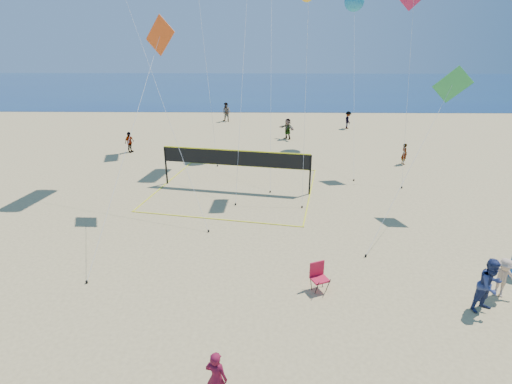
{
  "coord_description": "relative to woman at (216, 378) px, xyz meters",
  "views": [
    {
      "loc": [
        -1.29,
        -8.7,
        8.24
      ],
      "look_at": [
        -1.49,
        2.0,
        4.03
      ],
      "focal_mm": 28.0,
      "sensor_mm": 36.0,
      "label": 1
    }
  ],
  "objects": [
    {
      "name": "ground",
      "position": [
        2.35,
        1.63,
        -0.75
      ],
      "size": [
        120.0,
        120.0,
        0.0
      ],
      "primitive_type": "plane",
      "color": "tan",
      "rests_on": "ground"
    },
    {
      "name": "ocean",
      "position": [
        2.35,
        63.63,
        -0.74
      ],
      "size": [
        140.0,
        50.0,
        0.03
      ],
      "primitive_type": "cube",
      "color": "navy",
      "rests_on": "ground"
    },
    {
      "name": "woman",
      "position": [
        0.0,
        0.0,
        0.0
      ],
      "size": [
        0.64,
        0.52,
        1.51
      ],
      "primitive_type": "imported",
      "rotation": [
        0.0,
        0.0,
        2.81
      ],
      "color": "maroon",
      "rests_on": "ground"
    },
    {
      "name": "bystander_a",
      "position": [
        8.21,
        3.63,
        0.17
      ],
      "size": [
        1.09,
        0.99,
        1.85
      ],
      "primitive_type": "imported",
      "rotation": [
        0.0,
        0.0,
        0.39
      ],
      "color": "navy",
      "rests_on": "ground"
    },
    {
      "name": "bystander_b",
      "position": [
        9.08,
        4.4,
        -0.04
      ],
      "size": [
        1.05,
        0.81,
        1.42
      ],
      "primitive_type": "imported",
      "rotation": [
        0.0,
        0.0,
        -0.35
      ],
      "color": "tan",
      "rests_on": "ground"
    },
    {
      "name": "far_person_0",
      "position": [
        -8.97,
        21.91,
        0.02
      ],
      "size": [
        0.71,
        0.99,
        1.56
      ],
      "primitive_type": "imported",
      "rotation": [
        0.0,
        0.0,
        1.16
      ],
      "color": "gray",
      "rests_on": "ground"
    },
    {
      "name": "far_person_1",
      "position": [
        3.12,
        26.27,
        0.12
      ],
      "size": [
        1.49,
        1.54,
        1.75
      ],
      "primitive_type": "imported",
      "rotation": [
        0.0,
        0.0,
        -0.82
      ],
      "color": "gray",
      "rests_on": "ground"
    },
    {
      "name": "far_person_2",
      "position": [
        10.68,
        19.29,
        -0.03
      ],
      "size": [
        0.4,
        0.56,
        1.44
      ],
      "primitive_type": "imported",
      "rotation": [
        0.0,
        0.0,
        1.69
      ],
      "color": "gray",
      "rests_on": "ground"
    },
    {
      "name": "far_person_3",
      "position": [
        -2.69,
        33.6,
        0.2
      ],
      "size": [
        1.13,
        1.01,
        1.9
      ],
      "primitive_type": "imported",
      "rotation": [
        0.0,
        0.0,
        -0.38
      ],
      "color": "gray",
      "rests_on": "ground"
    },
    {
      "name": "far_person_4",
      "position": [
        9.04,
        30.44,
        0.05
      ],
      "size": [
        0.64,
        1.07,
        1.61
      ],
      "primitive_type": "imported",
      "rotation": [
        0.0,
        0.0,
        1.61
      ],
      "color": "gray",
      "rests_on": "ground"
    },
    {
      "name": "camp_chair",
      "position": [
        2.99,
        4.68,
        -0.18
      ],
      "size": [
        0.7,
        0.8,
        1.13
      ],
      "rotation": [
        0.0,
        0.0,
        0.4
      ],
      "color": "red",
      "rests_on": "ground"
    },
    {
      "name": "volleyball_net",
      "position": [
        -0.5,
        14.39,
        0.82
      ],
      "size": [
        10.03,
        9.91,
        2.31
      ],
      "rotation": [
        0.0,
        0.0,
        -0.18
      ],
      "color": "black",
      "rests_on": "ground"
    },
    {
      "name": "kite_3",
      "position": [
        -3.79,
        12.15,
        7.07
      ],
      "size": [
        2.33,
        8.2,
        9.14
      ],
      "rotation": [
        0.0,
        0.0,
        -0.36
      ],
      "color": "#F35217",
      "rests_on": "ground"
    },
    {
      "name": "kite_4",
      "position": [
        9.58,
        11.81,
        5.07
      ],
      "size": [
        5.4,
        5.73,
        6.99
      ],
      "rotation": [
        0.0,
        0.0,
        -0.41
      ],
      "color": "green",
      "rests_on": "ground"
    },
    {
      "name": "kite_5",
      "position": [
        9.76,
        18.65,
        9.17
      ],
      "size": [
        1.74,
        4.57,
        11.35
      ],
      "rotation": [
        0.0,
        0.0,
        -0.12
      ],
      "color": "#CE214B",
      "rests_on": "ground"
    },
    {
      "name": "kite_7",
      "position": [
        7.74,
        25.65,
        9.82
      ],
      "size": [
        2.15,
        10.82,
        11.31
      ],
      "rotation": [
        0.0,
        0.0,
        -0.4
      ],
      "color": "teal",
      "rests_on": "ground"
    }
  ]
}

